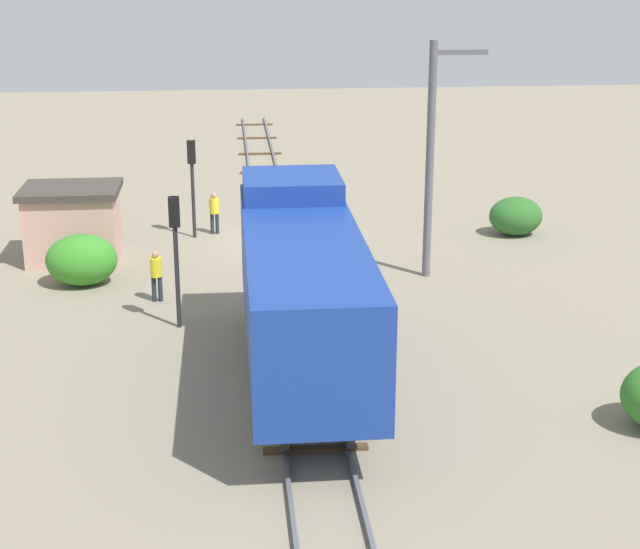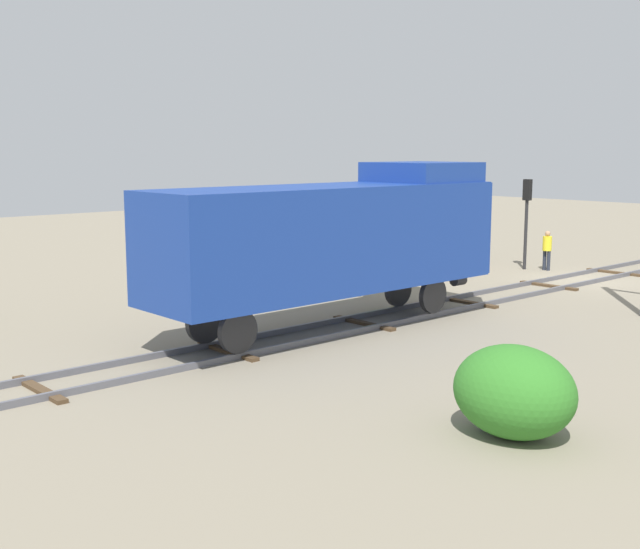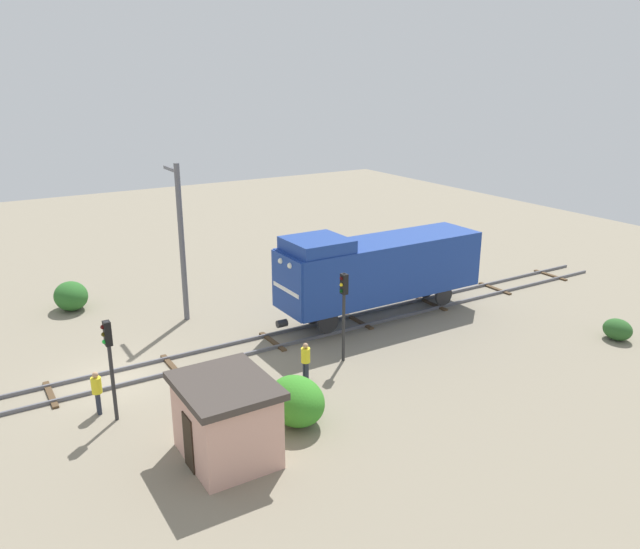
{
  "view_description": "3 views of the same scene",
  "coord_description": "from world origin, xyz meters",
  "views": [
    {
      "loc": [
        1.79,
        37.11,
        10.75
      ],
      "look_at": [
        -0.53,
        12.76,
        2.72
      ],
      "focal_mm": 55.0,
      "sensor_mm": 36.0,
      "label": 1
    },
    {
      "loc": [
        -16.44,
        28.86,
        5.17
      ],
      "look_at": [
        1.18,
        13.04,
        1.44
      ],
      "focal_mm": 45.0,
      "sensor_mm": 36.0,
      "label": 2
    },
    {
      "loc": [
        24.37,
        -4.9,
        12.07
      ],
      "look_at": [
        -0.5,
        10.36,
        2.76
      ],
      "focal_mm": 35.0,
      "sensor_mm": 36.0,
      "label": 3
    }
  ],
  "objects": [
    {
      "name": "ground_plane",
      "position": [
        0.0,
        0.0,
        0.0
      ],
      "size": [
        90.0,
        90.0,
        0.0
      ],
      "primitive_type": "plane",
      "color": "gray"
    },
    {
      "name": "railway_track",
      "position": [
        0.0,
        -0.0,
        0.07
      ],
      "size": [
        2.4,
        59.31,
        0.16
      ],
      "color": "#595960",
      "rests_on": "ground"
    },
    {
      "name": "locomotive",
      "position": [
        0.0,
        13.54,
        2.77
      ],
      "size": [
        2.9,
        11.6,
        4.6
      ],
      "color": "navy",
      "rests_on": "railway_track"
    },
    {
      "name": "traffic_signal_near",
      "position": [
        3.2,
        -0.7,
        2.71
      ],
      "size": [
        0.32,
        0.34,
        3.88
      ],
      "color": "#262628",
      "rests_on": "ground"
    },
    {
      "name": "traffic_signal_mid",
      "position": [
        3.4,
        9.17,
        2.82
      ],
      "size": [
        0.32,
        0.34,
        4.04
      ],
      "color": "#262628",
      "rests_on": "ground"
    },
    {
      "name": "worker_near_track",
      "position": [
        2.4,
        -1.13,
        1.0
      ],
      "size": [
        0.38,
        0.38,
        1.7
      ],
      "rotation": [
        0.0,
        0.0,
        4.04
      ],
      "color": "#262B38",
      "rests_on": "ground"
    },
    {
      "name": "worker_by_signal",
      "position": [
        4.2,
        6.79,
        1.0
      ],
      "size": [
        0.38,
        0.38,
        1.7
      ],
      "rotation": [
        0.0,
        0.0,
        3.58
      ],
      "color": "#262B38",
      "rests_on": "ground"
    },
    {
      "name": "catenary_mast",
      "position": [
        -5.06,
        4.99,
        4.28
      ],
      "size": [
        1.94,
        0.28,
        8.07
      ],
      "color": "#595960",
      "rests_on": "ground"
    },
    {
      "name": "relay_hut",
      "position": [
        7.5,
        1.86,
        1.39
      ],
      "size": [
        3.5,
        2.9,
        2.74
      ],
      "color": "#D19E8C",
      "rests_on": "ground"
    },
    {
      "name": "bush_mid",
      "position": [
        6.83,
        4.84,
        0.87
      ],
      "size": [
        2.4,
        1.97,
        1.75
      ],
      "primitive_type": "ellipsoid",
      "color": "#368826",
      "rests_on": "ground"
    },
    {
      "name": "bush_back",
      "position": [
        -9.58,
        0.19,
        0.77
      ],
      "size": [
        2.13,
        1.74,
        1.55
      ],
      "primitive_type": "ellipsoid",
      "color": "#2A6426",
      "rests_on": "ground"
    }
  ]
}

